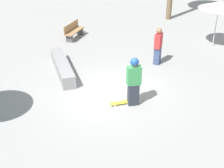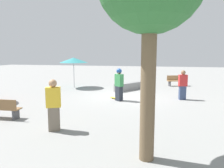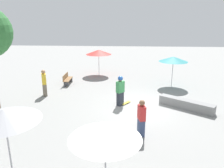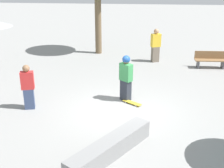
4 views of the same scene
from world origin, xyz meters
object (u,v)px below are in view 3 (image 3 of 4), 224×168
shade_umbrella_red (99,52)px  skater_main (120,90)px  shade_umbrella_grey (4,115)px  bystander_far (44,83)px  skateboard (126,103)px  bystander_watching (141,118)px  bench_far (67,79)px  shade_umbrella_teal (173,59)px  shade_umbrella_white (105,133)px  concrete_ledge (186,104)px

shade_umbrella_red → skater_main: bearing=106.4°
shade_umbrella_grey → bystander_far: size_ratio=1.39×
skateboard → bystander_watching: bystander_watching is taller
bench_far → bystander_far: bystander_far is taller
skater_main → shade_umbrella_teal: bearing=-1.1°
shade_umbrella_teal → bystander_watching: size_ratio=1.36×
skateboard → shade_umbrella_white: shade_umbrella_white is taller
bystander_watching → skateboard: bearing=-3.0°
shade_umbrella_grey → bystander_far: (1.93, -8.16, -1.44)m
bench_far → shade_umbrella_red: (-2.15, -3.30, 1.71)m
skater_main → skateboard: bearing=-11.4°
shade_umbrella_white → bystander_far: (4.96, -8.62, -1.23)m
skateboard → bystander_watching: 3.96m
shade_umbrella_teal → shade_umbrella_white: size_ratio=1.01×
shade_umbrella_red → shade_umbrella_grey: (1.04, 14.24, 0.21)m
skateboard → bystander_far: (5.53, -1.13, 0.85)m
bench_far → bystander_far: (0.82, 2.78, 0.48)m
skater_main → bystander_far: bearing=116.4°
bench_far → shade_umbrella_red: 4.30m
bench_far → bystander_watching: size_ratio=0.94×
shade_umbrella_teal → shade_umbrella_red: bearing=-28.0°
concrete_ledge → shade_umbrella_teal: 4.89m
shade_umbrella_red → bystander_far: (2.97, 6.09, -1.23)m
shade_umbrella_teal → shade_umbrella_white: bearing=70.3°
bench_far → shade_umbrella_grey: bearing=4.6°
shade_umbrella_red → shade_umbrella_white: size_ratio=1.02×
shade_umbrella_teal → shade_umbrella_grey: size_ratio=0.92×
skater_main → shade_umbrella_white: bearing=-140.2°
bystander_watching → skater_main: bearing=3.1°
bench_far → shade_umbrella_red: shade_umbrella_red is taller
shade_umbrella_teal → bystander_watching: (2.87, 7.80, -1.27)m
skateboard → shade_umbrella_red: shade_umbrella_red is taller
skateboard → skater_main: bearing=163.2°
skateboard → concrete_ledge: concrete_ledge is taller
bystander_watching → shade_umbrella_teal: bearing=-33.3°
concrete_ledge → shade_umbrella_white: shade_umbrella_white is taller
concrete_ledge → shade_umbrella_white: (4.07, 6.94, 1.86)m
shade_umbrella_red → shade_umbrella_grey: 14.28m
bench_far → bystander_far: size_ratio=0.89×
concrete_ledge → bench_far: bench_far is taller
concrete_ledge → shade_umbrella_grey: size_ratio=1.15×
skateboard → bench_far: size_ratio=0.47×
shade_umbrella_teal → skater_main: bearing=47.4°
shade_umbrella_red → shade_umbrella_teal: bearing=152.0°
bench_far → shade_umbrella_white: size_ratio=0.70×
shade_umbrella_grey → bystander_far: shade_umbrella_grey is taller
bench_far → shade_umbrella_grey: size_ratio=0.64×
skater_main → skateboard: (-0.35, -0.27, -0.94)m
skater_main → bystander_watching: skater_main is taller
bystander_watching → shade_umbrella_red: bearing=3.2°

